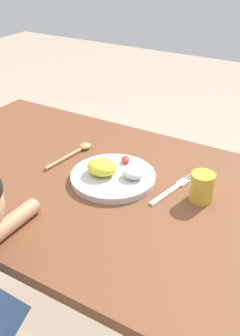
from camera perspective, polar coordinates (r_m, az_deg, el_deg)
name	(u,v)px	position (r m, az deg, el deg)	size (l,w,h in m)	color
ground_plane	(90,329)	(1.66, -4.46, -22.49)	(8.00, 8.00, 0.00)	tan
dining_table	(82,210)	(1.24, -5.55, -6.18)	(1.20, 0.76, 0.71)	brown
plate	(112,175)	(1.14, -1.15, -0.98)	(0.25, 0.25, 0.06)	silver
fork	(172,190)	(1.11, 7.66, -3.17)	(0.06, 0.20, 0.01)	silver
spoon	(76,151)	(1.29, -6.45, 2.44)	(0.05, 0.21, 0.02)	tan
drinking_cup	(202,187)	(1.06, 11.93, -2.73)	(0.07, 0.07, 0.08)	gold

